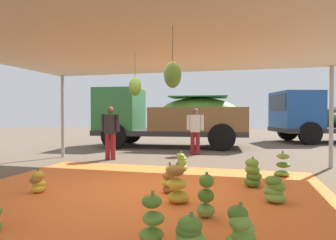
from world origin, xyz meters
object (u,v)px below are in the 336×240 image
(banana_bunch_1, at_px, (283,166))
(banana_bunch_2, at_px, (169,180))
(banana_bunch_13, at_px, (190,238))
(cargo_truck_main, at_px, (168,116))
(banana_bunch_4, at_px, (182,162))
(banana_bunch_10, at_px, (152,220))
(worker_1, at_px, (195,128))
(banana_bunch_3, at_px, (275,190))
(banana_bunch_8, at_px, (240,230))
(banana_bunch_11, at_px, (253,174))
(banana_bunch_9, at_px, (38,182))
(banana_bunch_0, at_px, (177,185))
(cargo_truck_far, at_px, (336,118))
(worker_0, at_px, (110,129))
(banana_bunch_5, at_px, (206,197))

(banana_bunch_1, distance_m, banana_bunch_2, 2.80)
(banana_bunch_13, bearing_deg, cargo_truck_main, 105.62)
(banana_bunch_4, bearing_deg, banana_bunch_10, -82.82)
(banana_bunch_10, bearing_deg, worker_1, 95.27)
(banana_bunch_3, height_order, banana_bunch_8, banana_bunch_8)
(banana_bunch_4, xyz_separation_m, banana_bunch_11, (1.60, -1.30, 0.05))
(banana_bunch_8, xyz_separation_m, banana_bunch_9, (-3.37, 1.39, -0.04))
(banana_bunch_0, bearing_deg, banana_bunch_8, -56.14)
(banana_bunch_9, bearing_deg, cargo_truck_far, 55.98)
(banana_bunch_2, bearing_deg, banana_bunch_0, -64.11)
(banana_bunch_8, distance_m, worker_0, 6.41)
(banana_bunch_2, bearing_deg, banana_bunch_4, 95.82)
(banana_bunch_2, bearing_deg, banana_bunch_10, -81.35)
(banana_bunch_1, relative_size, banana_bunch_11, 0.98)
(banana_bunch_0, relative_size, banana_bunch_1, 1.12)
(banana_bunch_2, relative_size, banana_bunch_13, 1.21)
(banana_bunch_3, relative_size, worker_1, 0.28)
(banana_bunch_1, distance_m, worker_0, 4.86)
(banana_bunch_11, bearing_deg, banana_bunch_1, 60.00)
(banana_bunch_9, relative_size, banana_bunch_11, 0.76)
(banana_bunch_1, height_order, worker_0, worker_0)
(banana_bunch_10, bearing_deg, banana_bunch_11, 67.76)
(banana_bunch_10, height_order, banana_bunch_11, banana_bunch_11)
(banana_bunch_5, xyz_separation_m, worker_1, (-1.09, 5.93, 0.63))
(worker_0, bearing_deg, banana_bunch_10, -60.51)
(banana_bunch_8, bearing_deg, banana_bunch_2, 121.84)
(banana_bunch_2, relative_size, banana_bunch_10, 0.97)
(banana_bunch_11, bearing_deg, banana_bunch_2, -150.64)
(banana_bunch_2, relative_size, worker_0, 0.33)
(banana_bunch_5, height_order, cargo_truck_main, cargo_truck_main)
(banana_bunch_3, height_order, worker_0, worker_0)
(worker_1, bearing_deg, worker_0, -143.19)
(banana_bunch_13, bearing_deg, banana_bunch_9, 150.85)
(banana_bunch_13, bearing_deg, banana_bunch_5, 89.49)
(banana_bunch_10, xyz_separation_m, banana_bunch_11, (1.10, 2.68, 0.02))
(banana_bunch_9, xyz_separation_m, banana_bunch_10, (2.46, -1.37, 0.05))
(banana_bunch_4, distance_m, banana_bunch_13, 4.34)
(banana_bunch_5, distance_m, cargo_truck_main, 8.47)
(banana_bunch_1, xyz_separation_m, worker_1, (-2.38, 2.97, 0.67))
(banana_bunch_0, height_order, banana_bunch_3, banana_bunch_0)
(cargo_truck_main, distance_m, worker_1, 2.58)
(banana_bunch_4, distance_m, banana_bunch_9, 3.27)
(banana_bunch_0, xyz_separation_m, banana_bunch_13, (0.49, -1.64, -0.08))
(banana_bunch_1, distance_m, banana_bunch_3, 2.06)
(banana_bunch_4, height_order, cargo_truck_main, cargo_truck_main)
(banana_bunch_4, xyz_separation_m, banana_bunch_10, (0.50, -3.98, 0.03))
(banana_bunch_13, distance_m, worker_1, 7.17)
(banana_bunch_3, bearing_deg, worker_1, 111.97)
(banana_bunch_10, distance_m, worker_0, 5.90)
(banana_bunch_2, bearing_deg, banana_bunch_1, 43.20)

